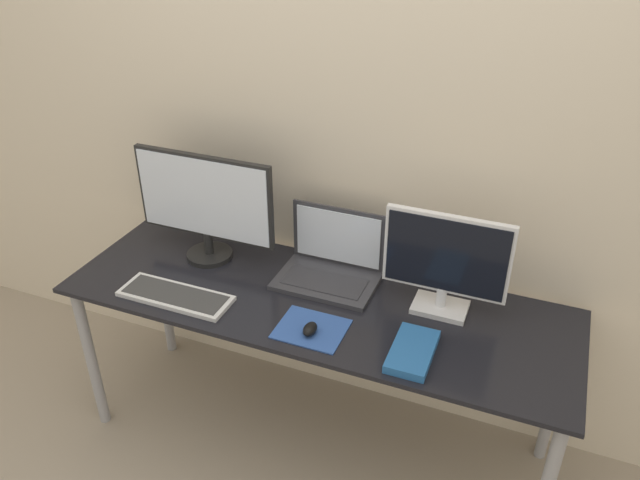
% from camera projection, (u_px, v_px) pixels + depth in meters
% --- Properties ---
extents(wall_back, '(7.00, 0.05, 2.50)m').
position_uv_depth(wall_back, '(353.00, 126.00, 2.30)').
color(wall_back, beige).
rests_on(wall_back, ground_plane).
extents(desk, '(1.88, 0.62, 0.71)m').
position_uv_depth(desk, '(315.00, 318.00, 2.32)').
color(desk, black).
rests_on(desk, ground_plane).
extents(monitor_left, '(0.58, 0.18, 0.44)m').
position_uv_depth(monitor_left, '(205.00, 204.00, 2.41)').
color(monitor_left, black).
rests_on(monitor_left, desk).
extents(monitor_right, '(0.43, 0.13, 0.38)m').
position_uv_depth(monitor_right, '(446.00, 262.00, 2.12)').
color(monitor_right, silver).
rests_on(monitor_right, desk).
extents(laptop, '(0.38, 0.26, 0.26)m').
position_uv_depth(laptop, '(331.00, 263.00, 2.37)').
color(laptop, '#333338').
rests_on(laptop, desk).
extents(keyboard, '(0.42, 0.15, 0.02)m').
position_uv_depth(keyboard, '(176.00, 296.00, 2.28)').
color(keyboard, silver).
rests_on(keyboard, desk).
extents(mousepad, '(0.23, 0.19, 0.00)m').
position_uv_depth(mousepad, '(311.00, 329.00, 2.12)').
color(mousepad, '#2D519E').
rests_on(mousepad, desk).
extents(mouse, '(0.04, 0.07, 0.04)m').
position_uv_depth(mouse, '(310.00, 329.00, 2.09)').
color(mouse, black).
rests_on(mouse, mousepad).
extents(book, '(0.13, 0.24, 0.03)m').
position_uv_depth(book, '(412.00, 351.00, 2.01)').
color(book, '#235B9E').
rests_on(book, desk).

